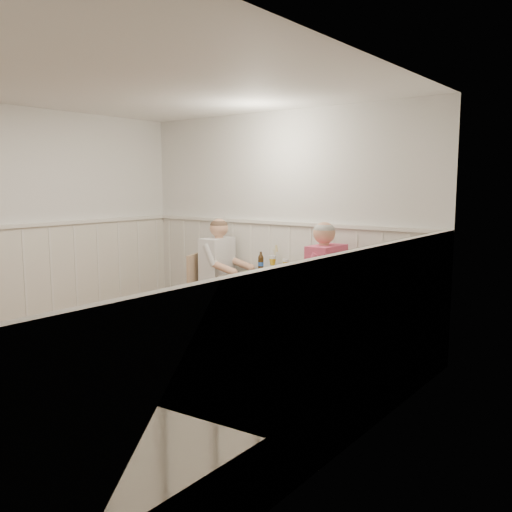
{
  "coord_description": "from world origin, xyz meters",
  "views": [
    {
      "loc": [
        3.62,
        -2.94,
        1.78
      ],
      "look_at": [
        0.1,
        1.64,
        1.0
      ],
      "focal_mm": 38.0,
      "sensor_mm": 36.0,
      "label": 1
    }
  ],
  "objects_px": {
    "dining_table": "(267,285)",
    "beer_bottle": "(261,263)",
    "man_in_pink": "(322,299)",
    "diner_cream": "(220,283)",
    "chair_right": "(326,311)",
    "chair_left": "(206,290)",
    "grass_vase": "(275,259)"
  },
  "relations": [
    {
      "from": "man_in_pink",
      "to": "grass_vase",
      "type": "bearing_deg",
      "value": 159.38
    },
    {
      "from": "dining_table",
      "to": "man_in_pink",
      "type": "xyz_separation_m",
      "value": [
        0.71,
        -0.0,
        -0.06
      ]
    },
    {
      "from": "dining_table",
      "to": "beer_bottle",
      "type": "bearing_deg",
      "value": 138.78
    },
    {
      "from": "chair_left",
      "to": "beer_bottle",
      "type": "xyz_separation_m",
      "value": [
        0.59,
        0.3,
        0.34
      ]
    },
    {
      "from": "chair_left",
      "to": "man_in_pink",
      "type": "relative_size",
      "value": 0.67
    },
    {
      "from": "dining_table",
      "to": "beer_bottle",
      "type": "distance_m",
      "value": 0.39
    },
    {
      "from": "grass_vase",
      "to": "chair_left",
      "type": "bearing_deg",
      "value": -151.74
    },
    {
      "from": "man_in_pink",
      "to": "grass_vase",
      "type": "relative_size",
      "value": 4.22
    },
    {
      "from": "dining_table",
      "to": "beer_bottle",
      "type": "xyz_separation_m",
      "value": [
        -0.25,
        0.22,
        0.21
      ]
    },
    {
      "from": "dining_table",
      "to": "man_in_pink",
      "type": "relative_size",
      "value": 0.64
    },
    {
      "from": "man_in_pink",
      "to": "diner_cream",
      "type": "bearing_deg",
      "value": 177.49
    },
    {
      "from": "chair_left",
      "to": "beer_bottle",
      "type": "bearing_deg",
      "value": 27.09
    },
    {
      "from": "dining_table",
      "to": "beer_bottle",
      "type": "relative_size",
      "value": 3.84
    },
    {
      "from": "chair_left",
      "to": "dining_table",
      "type": "bearing_deg",
      "value": 5.45
    },
    {
      "from": "chair_right",
      "to": "chair_left",
      "type": "height_order",
      "value": "chair_left"
    },
    {
      "from": "chair_right",
      "to": "grass_vase",
      "type": "height_order",
      "value": "grass_vase"
    },
    {
      "from": "dining_table",
      "to": "grass_vase",
      "type": "relative_size",
      "value": 2.69
    },
    {
      "from": "chair_left",
      "to": "grass_vase",
      "type": "relative_size",
      "value": 2.81
    },
    {
      "from": "chair_right",
      "to": "diner_cream",
      "type": "relative_size",
      "value": 0.6
    },
    {
      "from": "chair_left",
      "to": "grass_vase",
      "type": "height_order",
      "value": "grass_vase"
    },
    {
      "from": "chair_right",
      "to": "beer_bottle",
      "type": "height_order",
      "value": "beer_bottle"
    },
    {
      "from": "chair_left",
      "to": "diner_cream",
      "type": "bearing_deg",
      "value": 55.72
    },
    {
      "from": "chair_left",
      "to": "man_in_pink",
      "type": "xyz_separation_m",
      "value": [
        1.56,
        0.08,
        0.08
      ]
    },
    {
      "from": "dining_table",
      "to": "man_in_pink",
      "type": "distance_m",
      "value": 0.71
    },
    {
      "from": "diner_cream",
      "to": "man_in_pink",
      "type": "bearing_deg",
      "value": -2.51
    },
    {
      "from": "grass_vase",
      "to": "beer_bottle",
      "type": "bearing_deg",
      "value": -146.95
    },
    {
      "from": "chair_right",
      "to": "man_in_pink",
      "type": "relative_size",
      "value": 0.59
    },
    {
      "from": "chair_right",
      "to": "man_in_pink",
      "type": "bearing_deg",
      "value": -104.35
    },
    {
      "from": "chair_left",
      "to": "grass_vase",
      "type": "xyz_separation_m",
      "value": [
        0.73,
        0.39,
        0.39
      ]
    },
    {
      "from": "chair_right",
      "to": "beer_bottle",
      "type": "xyz_separation_m",
      "value": [
        -0.98,
        0.17,
        0.41
      ]
    },
    {
      "from": "dining_table",
      "to": "beer_bottle",
      "type": "height_order",
      "value": "beer_bottle"
    },
    {
      "from": "chair_right",
      "to": "diner_cream",
      "type": "xyz_separation_m",
      "value": [
        -1.47,
        0.01,
        0.13
      ]
    }
  ]
}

